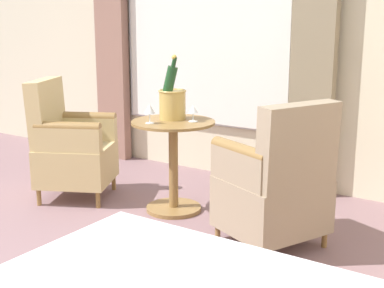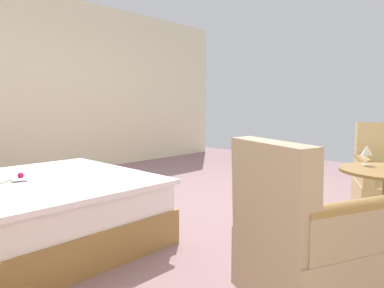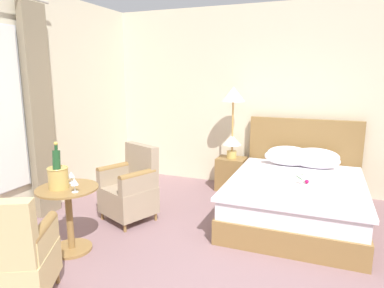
{
  "view_description": "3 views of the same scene",
  "coord_description": "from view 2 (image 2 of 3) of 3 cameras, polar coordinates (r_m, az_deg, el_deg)",
  "views": [
    {
      "loc": [
        1.23,
        2.66,
        1.43
      ],
      "look_at": [
        -0.74,
        1.34,
        0.87
      ],
      "focal_mm": 50.0,
      "sensor_mm": 36.0,
      "label": 1
    },
    {
      "loc": [
        -2.51,
        2.92,
        1.12
      ],
      "look_at": [
        -0.96,
        1.3,
        0.87
      ],
      "focal_mm": 32.0,
      "sensor_mm": 36.0,
      "label": 2
    },
    {
      "loc": [
        0.49,
        -2.24,
        1.83
      ],
      "look_at": [
        -1.0,
        1.57,
        0.99
      ],
      "focal_mm": 32.0,
      "sensor_mm": 36.0,
      "label": 3
    }
  ],
  "objects": [
    {
      "name": "ground_plane",
      "position": [
        4.01,
        2.95,
        -9.8
      ],
      "size": [
        7.97,
        7.97,
        0.0
      ],
      "primitive_type": "plane",
      "color": "gray"
    },
    {
      "name": "wall_far_side",
      "position": [
        6.28,
        -18.75,
        9.06
      ],
      "size": [
        0.12,
        6.59,
        2.89
      ],
      "color": "beige",
      "rests_on": "ground"
    },
    {
      "name": "wine_glass_near_bucket",
      "position": [
        2.74,
        27.1,
        -1.05
      ],
      "size": [
        0.08,
        0.08,
        0.14
      ],
      "color": "white",
      "rests_on": "side_table_round"
    },
    {
      "name": "armchair_by_window",
      "position": [
        1.92,
        17.39,
        -15.75
      ],
      "size": [
        0.76,
        0.74,
        0.95
      ],
      "color": "olive",
      "rests_on": "ground"
    }
  ]
}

